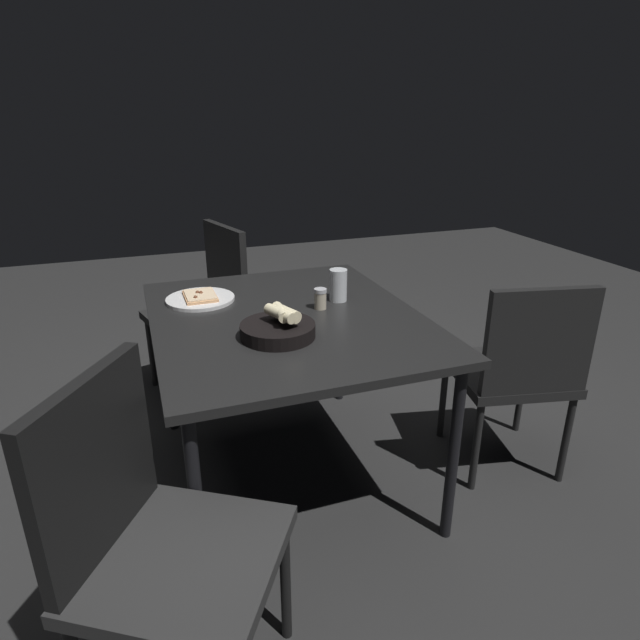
{
  "coord_description": "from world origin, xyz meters",
  "views": [
    {
      "loc": [
        1.81,
        -0.51,
        1.44
      ],
      "look_at": [
        0.1,
        0.1,
        0.72
      ],
      "focal_mm": 30.0,
      "sensor_mm": 36.0,
      "label": 1
    }
  ],
  "objects_px": {
    "beer_glass": "(338,287)",
    "pepper_shaker": "(320,300)",
    "dining_table": "(287,329)",
    "chair_far": "(518,366)",
    "chair_near": "(149,529)",
    "pizza_plate": "(200,298)",
    "chair_spare": "(208,300)",
    "bread_basket": "(278,328)"
  },
  "relations": [
    {
      "from": "dining_table",
      "to": "beer_glass",
      "type": "bearing_deg",
      "value": 111.17
    },
    {
      "from": "dining_table",
      "to": "pepper_shaker",
      "type": "distance_m",
      "value": 0.17
    },
    {
      "from": "dining_table",
      "to": "chair_near",
      "type": "height_order",
      "value": "chair_near"
    },
    {
      "from": "pizza_plate",
      "to": "chair_near",
      "type": "bearing_deg",
      "value": -15.27
    },
    {
      "from": "beer_glass",
      "to": "pizza_plate",
      "type": "bearing_deg",
      "value": -109.21
    },
    {
      "from": "chair_far",
      "to": "chair_spare",
      "type": "distance_m",
      "value": 1.58
    },
    {
      "from": "dining_table",
      "to": "pepper_shaker",
      "type": "relative_size",
      "value": 14.36
    },
    {
      "from": "pizza_plate",
      "to": "beer_glass",
      "type": "distance_m",
      "value": 0.56
    },
    {
      "from": "dining_table",
      "to": "pizza_plate",
      "type": "xyz_separation_m",
      "value": [
        -0.28,
        -0.28,
        0.07
      ]
    },
    {
      "from": "chair_far",
      "to": "chair_spare",
      "type": "bearing_deg",
      "value": -138.15
    },
    {
      "from": "bread_basket",
      "to": "chair_near",
      "type": "distance_m",
      "value": 0.76
    },
    {
      "from": "pepper_shaker",
      "to": "beer_glass",
      "type": "bearing_deg",
      "value": 123.66
    },
    {
      "from": "pepper_shaker",
      "to": "chair_near",
      "type": "relative_size",
      "value": 0.09
    },
    {
      "from": "pizza_plate",
      "to": "chair_spare",
      "type": "height_order",
      "value": "chair_spare"
    },
    {
      "from": "dining_table",
      "to": "bread_basket",
      "type": "height_order",
      "value": "bread_basket"
    },
    {
      "from": "chair_spare",
      "to": "chair_far",
      "type": "bearing_deg",
      "value": 41.85
    },
    {
      "from": "pizza_plate",
      "to": "chair_spare",
      "type": "relative_size",
      "value": 0.31
    },
    {
      "from": "chair_near",
      "to": "dining_table",
      "type": "bearing_deg",
      "value": 142.73
    },
    {
      "from": "beer_glass",
      "to": "chair_near",
      "type": "xyz_separation_m",
      "value": [
        0.83,
        -0.8,
        -0.26
      ]
    },
    {
      "from": "beer_glass",
      "to": "pepper_shaker",
      "type": "relative_size",
      "value": 1.59
    },
    {
      "from": "chair_near",
      "to": "bread_basket",
      "type": "bearing_deg",
      "value": 138.92
    },
    {
      "from": "beer_glass",
      "to": "chair_spare",
      "type": "relative_size",
      "value": 0.15
    },
    {
      "from": "chair_far",
      "to": "chair_spare",
      "type": "height_order",
      "value": "chair_spare"
    },
    {
      "from": "dining_table",
      "to": "bread_basket",
      "type": "relative_size",
      "value": 4.56
    },
    {
      "from": "bread_basket",
      "to": "beer_glass",
      "type": "distance_m",
      "value": 0.43
    },
    {
      "from": "pizza_plate",
      "to": "bread_basket",
      "type": "height_order",
      "value": "bread_basket"
    },
    {
      "from": "pizza_plate",
      "to": "chair_far",
      "type": "distance_m",
      "value": 1.31
    },
    {
      "from": "dining_table",
      "to": "beer_glass",
      "type": "xyz_separation_m",
      "value": [
        -0.1,
        0.25,
        0.11
      ]
    },
    {
      "from": "beer_glass",
      "to": "chair_spare",
      "type": "distance_m",
      "value": 0.95
    },
    {
      "from": "chair_near",
      "to": "chair_spare",
      "type": "relative_size",
      "value": 1.01
    },
    {
      "from": "pizza_plate",
      "to": "bread_basket",
      "type": "xyz_separation_m",
      "value": [
        0.47,
        0.2,
        0.02
      ]
    },
    {
      "from": "chair_near",
      "to": "chair_far",
      "type": "xyz_separation_m",
      "value": [
        -0.46,
        1.44,
        -0.02
      ]
    },
    {
      "from": "pizza_plate",
      "to": "chair_near",
      "type": "xyz_separation_m",
      "value": [
        1.01,
        -0.28,
        -0.22
      ]
    },
    {
      "from": "beer_glass",
      "to": "chair_near",
      "type": "relative_size",
      "value": 0.14
    },
    {
      "from": "dining_table",
      "to": "beer_glass",
      "type": "relative_size",
      "value": 9.01
    },
    {
      "from": "pizza_plate",
      "to": "chair_far",
      "type": "height_order",
      "value": "chair_far"
    },
    {
      "from": "beer_glass",
      "to": "chair_far",
      "type": "relative_size",
      "value": 0.15
    },
    {
      "from": "dining_table",
      "to": "beer_glass",
      "type": "distance_m",
      "value": 0.29
    },
    {
      "from": "dining_table",
      "to": "bread_basket",
      "type": "bearing_deg",
      "value": -23.6
    },
    {
      "from": "chair_near",
      "to": "chair_spare",
      "type": "distance_m",
      "value": 1.68
    },
    {
      "from": "pepper_shaker",
      "to": "chair_far",
      "type": "xyz_separation_m",
      "value": [
        0.3,
        0.73,
        -0.27
      ]
    },
    {
      "from": "bread_basket",
      "to": "pepper_shaker",
      "type": "bearing_deg",
      "value": 133.42
    }
  ]
}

